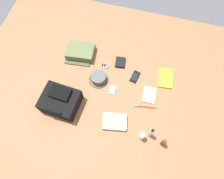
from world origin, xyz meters
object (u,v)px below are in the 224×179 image
toiletry_pouch (80,52)px  media_player (112,90)px  cologne_bottle (163,143)px  notepad (149,95)px  cell_phone (135,77)px  paperback_novel (165,78)px  bucket_hat (98,78)px  wristwatch (106,66)px  wallet (120,62)px  toothpaste_tube (142,136)px  lotion_bottle (151,133)px  backpack (60,101)px  toothbrush (144,107)px  folded_towel (115,122)px

toiletry_pouch → media_player: toiletry_pouch is taller
cologne_bottle → notepad: 0.43m
cologne_bottle → cell_phone: bearing=-57.5°
paperback_novel → notepad: 0.23m
toiletry_pouch → cell_phone: 0.58m
bucket_hat → cell_phone: bearing=-160.7°
paperback_novel → wristwatch: paperback_novel is taller
wallet → toothpaste_tube: bearing=111.3°
toiletry_pouch → lotion_bottle: size_ratio=1.76×
notepad → lotion_bottle: bearing=99.7°
wallet → notepad: bearing=135.7°
backpack → wallet: bearing=-126.1°
backpack → wallet: 0.66m
paperback_novel → media_player: (0.44, 0.24, -0.00)m
cell_phone → toothbrush: size_ratio=0.70×
media_player → backpack: bearing=31.4°
media_player → wallet: wallet is taller
cologne_bottle → notepad: bearing=-65.3°
toothpaste_tube → media_player: size_ratio=1.29×
paperback_novel → wallet: size_ratio=1.86×
toothpaste_tube → folded_towel: (0.24, -0.06, -0.04)m
media_player → folded_towel: folded_towel is taller
media_player → cologne_bottle: bearing=145.3°
paperback_novel → media_player: paperback_novel is taller
paperback_novel → folded_towel: (0.35, 0.52, 0.01)m
backpack → bucket_hat: bearing=-127.8°
media_player → lotion_bottle: bearing=142.3°
toothpaste_tube → toothbrush: bearing=-83.0°
backpack → toothpaste_tube: size_ratio=2.75×
bucket_hat → lotion_bottle: 0.66m
media_player → toothbrush: size_ratio=0.48×
toothpaste_tube → paperback_novel: size_ratio=0.57×
cell_phone → toothpaste_tube: bearing=107.6°
paperback_novel → notepad: paperback_novel is taller
toiletry_pouch → media_player: size_ratio=3.08×
cologne_bottle → lotion_bottle: 0.12m
cell_phone → bucket_hat: bearing=19.3°
toothbrush → paperback_novel: bearing=-113.4°
wristwatch → folded_towel: bearing=113.5°
wallet → media_player: bearing=83.9°
toiletry_pouch → cologne_bottle: 1.11m
toothbrush → folded_towel: size_ratio=0.93×
cologne_bottle → paperback_novel: size_ratio=0.58×
lotion_bottle → paperback_novel: (-0.05, -0.54, -0.07)m
media_player → wallet: size_ratio=0.81×
media_player → cell_phone: bearing=-132.6°
toiletry_pouch → media_player: bearing=143.8°
lotion_bottle → toothbrush: 0.25m
bucket_hat → cologne_bottle: (-0.66, 0.42, 0.03)m
cell_phone → notepad: 0.22m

